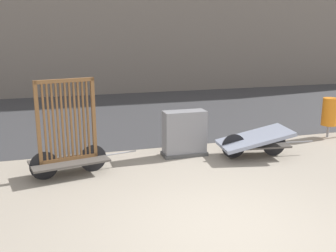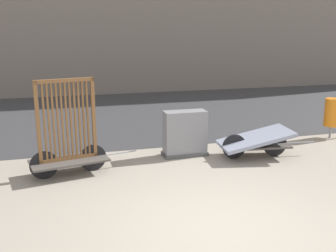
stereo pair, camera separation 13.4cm
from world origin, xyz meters
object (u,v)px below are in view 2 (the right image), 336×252
Objects in this scene: bike_cart_with_bedframe at (68,142)px; bike_cart_with_mattress at (255,141)px; utility_cabinet at (185,135)px; trash_bin at (332,113)px.

bike_cart_with_bedframe is 0.98× the size of bike_cart_with_mattress.
trash_bin is (4.28, 0.38, 0.21)m from utility_cabinet.
bike_cart_with_mattress is (4.15, -0.00, -0.29)m from bike_cart_with_bedframe.
bike_cart_with_mattress is 2.17× the size of utility_cabinet.
bike_cart_with_mattress is 1.62m from utility_cabinet.
utility_cabinet is at bearing -174.89° from trash_bin.
trash_bin is (2.77, 0.95, 0.31)m from bike_cart_with_mattress.
trash_bin reaches higher than utility_cabinet.
bike_cart_with_mattress is at bearing -11.43° from bike_cart_with_bedframe.
utility_cabinet is 0.98× the size of trash_bin.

